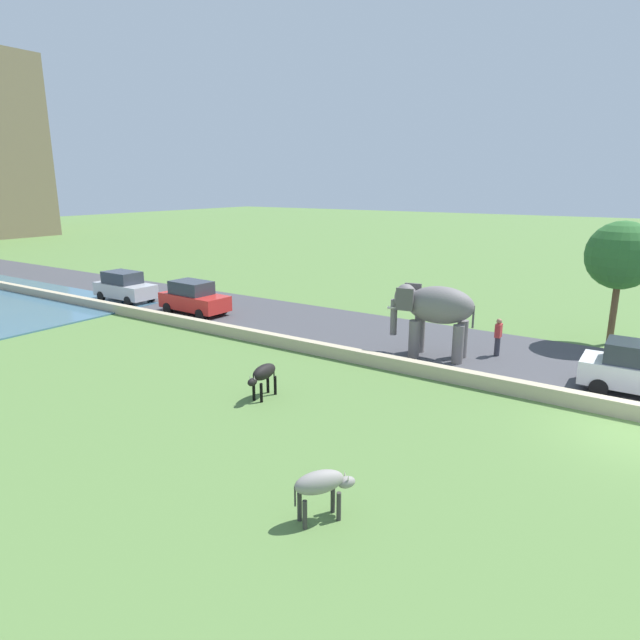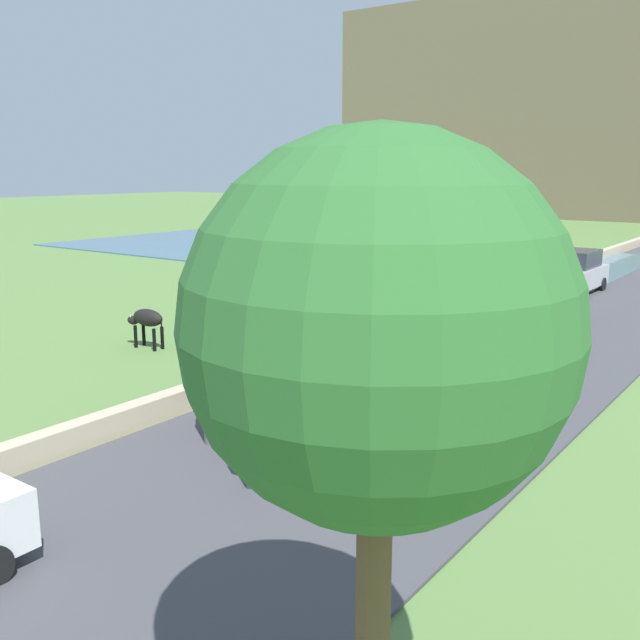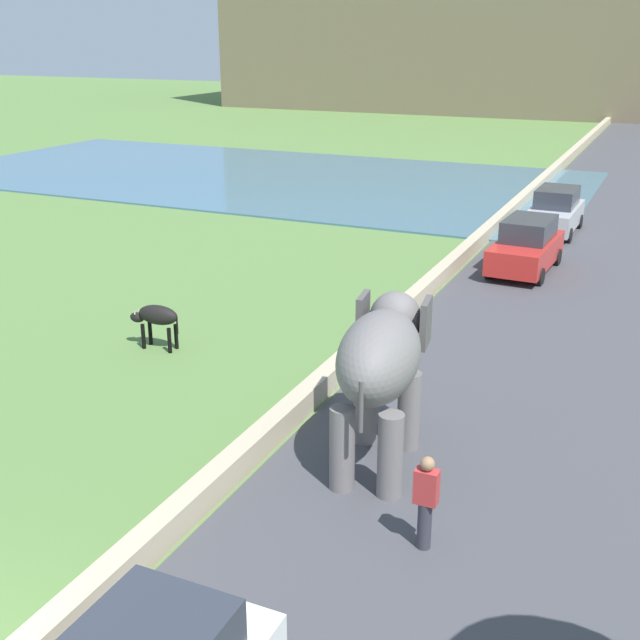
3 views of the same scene
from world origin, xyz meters
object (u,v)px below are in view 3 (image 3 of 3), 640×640
person_beside_elephant (426,501)px  car_red (526,246)px  elephant (382,362)px  cow_black (157,317)px  car_silver (555,212)px

person_beside_elephant → car_red: bearing=95.5°
elephant → person_beside_elephant: 2.93m
elephant → cow_black: bearing=156.7°
person_beside_elephant → car_silver: 21.84m
person_beside_elephant → car_red: car_red is taller
elephant → car_silver: size_ratio=0.88×
car_red → car_silver: bearing=90.0°
car_red → person_beside_elephant: bearing=-84.5°
car_red → cow_black: size_ratio=2.92×
car_red → cow_black: (-7.12, -10.67, -0.06)m
car_silver → car_red: size_ratio=0.99×
elephant → car_red: bearing=89.9°
elephant → car_silver: bearing=89.9°
car_silver → car_red: 5.87m
person_beside_elephant → cow_black: bearing=148.7°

